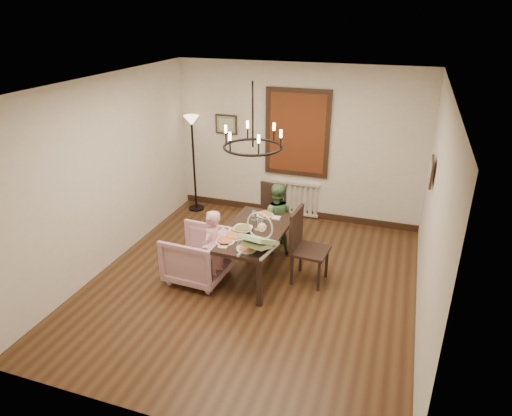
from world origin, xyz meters
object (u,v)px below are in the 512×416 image
Objects in this scene: drinking_glass at (260,224)px; armchair at (197,255)px; chair_far at (267,217)px; baby_bouncer at (259,238)px; chair_right at (311,247)px; dining_table at (253,236)px; seated_man at (276,223)px; elderly_woman at (212,255)px; floor_lamp at (194,165)px.

armchair is at bearing -149.70° from drinking_glass.
baby_bouncer is (0.33, -1.42, 0.38)m from chair_far.
chair_right is at bearing 57.95° from baby_bouncer.
seated_man reaches higher than dining_table.
armchair is (-0.73, -0.37, -0.26)m from dining_table.
drinking_glass reaches higher than armchair.
armchair is (-1.55, -0.45, -0.18)m from chair_right.
chair_right reaches higher than drinking_glass.
armchair is 0.31m from elderly_woman.
seated_man is at bearing 87.77° from drinking_glass.
seated_man is at bearing 84.94° from dining_table.
seated_man is (0.11, 0.81, -0.16)m from dining_table.
elderly_woman is at bearing 117.75° from chair_right.
elderly_woman is at bearing -132.16° from dining_table.
chair_far is at bearing 101.05° from drinking_glass.
seated_man is (-0.72, 0.73, -0.08)m from chair_right.
baby_bouncer reaches higher than drinking_glass.
drinking_glass is at bearing 53.74° from dining_table.
baby_bouncer is (0.98, -0.16, 0.52)m from armchair.
seated_man is at bearing -11.46° from chair_far.
drinking_glass is 0.09× the size of floor_lamp.
baby_bouncer is at bearing 86.18° from elderly_woman.
dining_table is 0.83m from seated_man.
drinking_glass is at bearing -66.19° from chair_far.
floor_lamp is at bearing -39.45° from seated_man.
chair_right is 3.23m from floor_lamp.
chair_far is 6.73× the size of drinking_glass.
dining_table is 10.06× the size of drinking_glass.
armchair is 1.13m from baby_bouncer.
baby_bouncer is at bearing 83.87° from armchair.
seated_man is at bearing -28.97° from floor_lamp.
chair_right is 1.34× the size of armchair.
floor_lamp is (-1.38, 2.33, 0.42)m from elderly_woman.
dining_table is 0.87× the size of floor_lamp.
elderly_woman is at bearing -175.40° from baby_bouncer.
armchair is at bearing -104.47° from chair_far.
dining_table is 1.65× the size of seated_man.
elderly_woman is 1.00× the size of seated_man.
armchair is at bearing -103.86° from elderly_woman.
baby_bouncer reaches higher than dining_table.
armchair is 0.87× the size of seated_man.
baby_bouncer reaches higher than armchair.
chair_far is 1.10× the size of seated_man.
elderly_woman reaches higher than dining_table.
elderly_woman is (0.28, -0.08, 0.10)m from armchair.
elderly_woman is 6.13× the size of drinking_glass.
elderly_woman is (-0.37, -1.34, -0.05)m from chair_far.
baby_bouncer reaches higher than seated_man.
chair_right is 0.61× the size of floor_lamp.
drinking_glass is 2.62m from floor_lamp.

